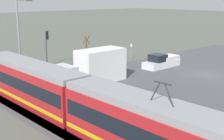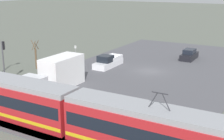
# 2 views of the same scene
# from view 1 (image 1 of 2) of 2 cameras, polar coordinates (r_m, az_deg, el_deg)

# --- Properties ---
(ground_plane) EXTENTS (320.00, 320.00, 0.00)m
(ground_plane) POSITION_cam_1_polar(r_m,az_deg,el_deg) (37.89, 16.81, -0.91)
(ground_plane) COLOR #565B51
(road_surface) EXTENTS (22.68, 44.54, 0.08)m
(road_surface) POSITION_cam_1_polar(r_m,az_deg,el_deg) (37.88, 16.81, -0.85)
(road_surface) COLOR #4C4C51
(road_surface) RESTS_ON ground
(rail_bed) EXTENTS (73.73, 4.40, 0.22)m
(rail_bed) POSITION_cam_1_polar(r_m,az_deg,el_deg) (23.83, -8.45, -8.67)
(rail_bed) COLOR #5B5954
(rail_bed) RESTS_ON ground
(light_rail_tram) EXTENTS (27.91, 2.67, 4.54)m
(light_rail_tram) POSITION_cam_1_polar(r_m,az_deg,el_deg) (21.83, -5.85, -5.95)
(light_rail_tram) COLOR #B21E23
(light_rail_tram) RESTS_ON ground
(box_truck) EXTENTS (2.59, 8.91, 3.45)m
(box_truck) POSITION_cam_1_polar(r_m,az_deg,el_deg) (32.40, -3.74, 0.34)
(box_truck) COLOR silver
(box_truck) RESTS_ON ground
(pickup_truck) EXTENTS (1.98, 5.45, 1.75)m
(pickup_truck) POSITION_cam_1_polar(r_m,az_deg,el_deg) (40.44, 8.93, 1.44)
(pickup_truck) COLOR silver
(pickup_truck) RESTS_ON ground
(traffic_light_pole) EXTENTS (0.28, 0.47, 5.11)m
(traffic_light_pole) POSITION_cam_1_polar(r_m,az_deg,el_deg) (36.41, -11.85, 4.15)
(traffic_light_pole) COLOR #47474C
(traffic_light_pole) RESTS_ON ground
(street_tree) EXTENTS (0.96, 0.80, 4.02)m
(street_tree) POSITION_cam_1_polar(r_m,az_deg,el_deg) (42.12, -4.71, 3.53)
(street_tree) COLOR brown
(street_tree) RESTS_ON ground
(street_lamp_near_crossing) EXTENTS (0.36, 1.95, 8.70)m
(street_lamp_near_crossing) POSITION_cam_1_polar(r_m,az_deg,el_deg) (36.15, -16.46, 6.49)
(street_lamp_near_crossing) COLOR gray
(street_lamp_near_crossing) RESTS_ON ground
(no_parking_sign) EXTENTS (0.32, 0.08, 2.26)m
(no_parking_sign) POSITION_cam_1_polar(r_m,az_deg,el_deg) (45.58, 3.51, 3.72)
(no_parking_sign) COLOR gray
(no_parking_sign) RESTS_ON ground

